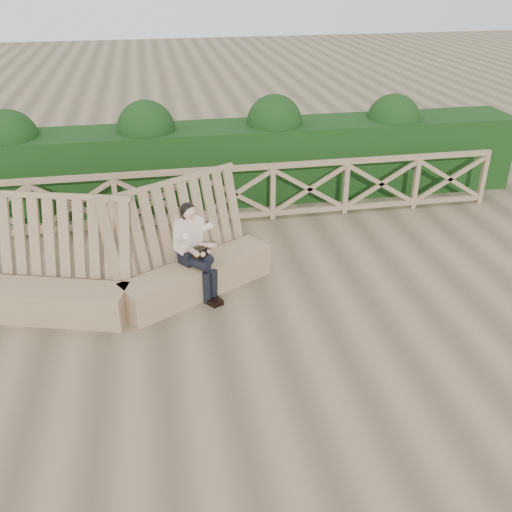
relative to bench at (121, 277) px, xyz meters
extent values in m
plane|color=brown|center=(2.02, -1.04, -0.41)|extent=(60.00, 60.00, 0.00)
cube|color=#896D4E|center=(-1.08, -0.19, -0.17)|extent=(2.42, 1.17, 0.49)
cube|color=#896D4E|center=(-1.00, 0.06, 0.41)|extent=(2.41, 1.12, 1.60)
cube|color=#896D4E|center=(1.09, 0.05, -0.17)|extent=(2.31, 1.61, 0.49)
cube|color=#896D4E|center=(0.96, 0.29, 0.41)|extent=(2.29, 1.57, 1.60)
cube|color=black|center=(1.02, 0.12, 0.18)|extent=(0.42, 0.40, 0.21)
cube|color=#F2DCC7|center=(1.00, 0.16, 0.51)|extent=(0.47, 0.45, 0.50)
sphere|color=tan|center=(1.02, 0.12, 0.87)|extent=(0.28, 0.28, 0.20)
sphere|color=black|center=(1.00, 0.15, 0.89)|extent=(0.31, 0.31, 0.22)
cylinder|color=black|center=(1.07, -0.09, 0.16)|extent=(0.38, 0.44, 0.14)
cylinder|color=black|center=(1.19, 0.02, 0.23)|extent=(0.38, 0.44, 0.16)
cylinder|color=black|center=(1.19, -0.27, -0.17)|extent=(0.16, 0.16, 0.49)
cylinder|color=black|center=(1.29, -0.21, -0.17)|extent=(0.16, 0.16, 0.49)
cube|color=black|center=(1.24, -0.33, -0.37)|extent=(0.20, 0.24, 0.08)
cube|color=black|center=(1.33, -0.29, -0.37)|extent=(0.20, 0.24, 0.08)
cube|color=black|center=(1.14, 0.00, 0.28)|extent=(0.29, 0.26, 0.17)
cube|color=black|center=(1.22, -0.14, 0.34)|extent=(0.10, 0.11, 0.12)
cube|color=#9B805A|center=(2.02, 2.46, 0.64)|extent=(10.10, 0.07, 0.10)
cube|color=#9B805A|center=(2.02, 2.46, -0.29)|extent=(10.10, 0.07, 0.10)
cube|color=black|center=(2.02, 3.66, 0.34)|extent=(12.00, 1.20, 1.50)
camera|label=1|loc=(0.59, -7.26, 4.08)|focal=40.00mm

